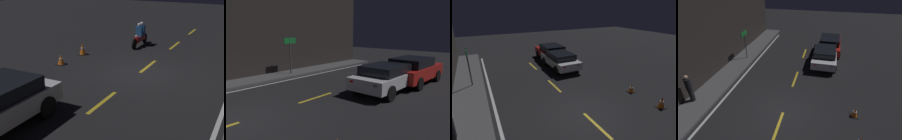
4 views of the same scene
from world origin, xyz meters
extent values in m
plane|color=black|center=(0.00, 0.00, 0.00)|extent=(56.00, 56.00, 0.00)
cube|color=gold|center=(-1.00, 0.00, 0.00)|extent=(2.00, 0.14, 0.01)
cube|color=gold|center=(3.50, 0.00, 0.00)|extent=(2.00, 0.14, 0.01)
cube|color=gold|center=(8.00, 0.00, 0.00)|extent=(2.00, 0.14, 0.01)
cube|color=silver|center=(0.00, 3.79, 0.00)|extent=(25.20, 0.14, 0.01)
cube|color=silver|center=(6.50, -1.88, 0.63)|extent=(4.15, 1.88, 0.57)
cube|color=black|center=(6.29, -1.88, 1.13)|extent=(2.29, 1.68, 0.43)
cube|color=red|center=(4.47, -1.27, 0.77)|extent=(0.06, 0.20, 0.10)
cube|color=red|center=(4.46, -2.46, 0.77)|extent=(0.06, 0.20, 0.10)
cylinder|color=black|center=(7.79, -1.00, 0.34)|extent=(0.69, 0.19, 0.69)
cylinder|color=black|center=(7.77, -2.80, 0.34)|extent=(0.69, 0.19, 0.69)
cylinder|color=black|center=(5.23, -0.97, 0.34)|extent=(0.69, 0.19, 0.69)
cylinder|color=black|center=(5.21, -2.77, 0.34)|extent=(0.69, 0.19, 0.69)
cube|color=red|center=(9.00, -2.20, 0.67)|extent=(4.30, 1.99, 0.65)
cube|color=black|center=(8.79, -2.19, 1.23)|extent=(2.38, 1.75, 0.48)
cube|color=red|center=(6.92, -1.53, 0.83)|extent=(0.06, 0.20, 0.10)
cube|color=red|center=(6.89, -2.76, 0.83)|extent=(0.06, 0.20, 0.10)
cylinder|color=black|center=(10.34, -1.30, 0.34)|extent=(0.69, 0.20, 0.68)
cylinder|color=black|center=(10.30, -3.15, 0.34)|extent=(0.69, 0.20, 0.68)
cylinder|color=black|center=(7.70, -1.24, 0.34)|extent=(0.69, 0.20, 0.68)
cylinder|color=black|center=(7.66, -3.09, 0.34)|extent=(0.69, 0.20, 0.68)
cube|color=black|center=(-1.37, -3.78, 0.01)|extent=(0.43, 0.43, 0.03)
cone|color=orange|center=(-1.37, -3.78, 0.32)|extent=(0.33, 0.33, 0.59)
cylinder|color=white|center=(-1.37, -3.78, 0.35)|extent=(0.18, 0.18, 0.07)
cube|color=black|center=(0.57, -3.77, 0.01)|extent=(0.43, 0.43, 0.03)
cone|color=orange|center=(0.57, -3.77, 0.27)|extent=(0.33, 0.33, 0.47)
cylinder|color=white|center=(0.57, -3.77, 0.29)|extent=(0.18, 0.18, 0.06)
cylinder|color=#4C4C51|center=(5.73, 4.72, 1.35)|extent=(0.08, 0.08, 2.40)
cube|color=#198C33|center=(5.73, 4.72, 2.30)|extent=(0.90, 0.05, 0.36)
camera|label=1|loc=(12.08, 4.65, 4.42)|focal=50.00mm
camera|label=2|loc=(-3.00, -6.86, 3.01)|focal=35.00mm
camera|label=3|loc=(-5.96, 4.18, 4.91)|focal=28.00mm
camera|label=4|loc=(-6.87, -1.92, 6.77)|focal=28.00mm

